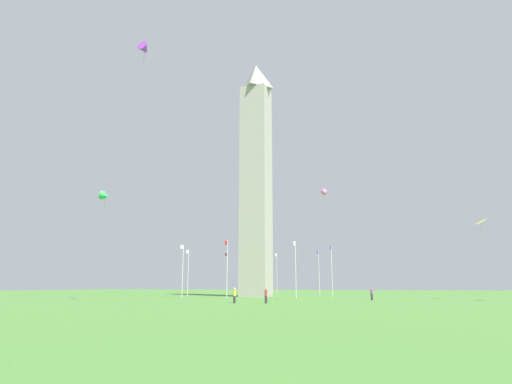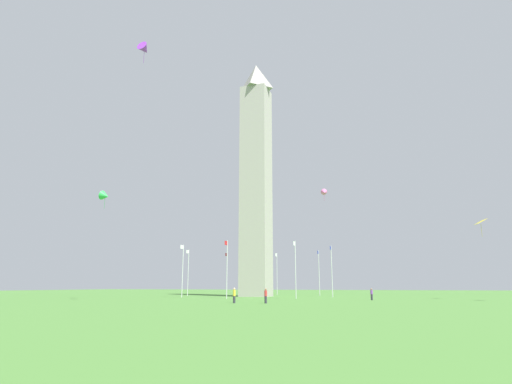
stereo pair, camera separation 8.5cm
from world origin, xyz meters
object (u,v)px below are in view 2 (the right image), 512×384
Objects in this scene: person_yellow_shirt at (234,295)px; kite_pink_delta at (324,192)px; flagpole_nw at (183,268)px; kite_green_delta at (105,196)px; flagpole_n at (227,267)px; flagpole_w at (188,271)px; kite_purple_delta at (144,49)px; flagpole_se at (319,271)px; flagpole_sw at (227,272)px; person_red_shirt at (266,296)px; kite_yellow_diamond at (481,222)px; obelisk_monument at (256,174)px; person_purple_shirt at (372,294)px; flagpole_e at (332,269)px; flagpole_ne at (295,267)px; flagpole_s at (277,272)px.

person_yellow_shirt is 0.96× the size of kite_pink_delta.
flagpole_nw is 3.53× the size of kite_green_delta.
flagpole_n is at bearing 141.88° from kite_green_delta.
flagpole_w is at bearing -175.63° from kite_green_delta.
kite_purple_delta reaches higher than kite_pink_delta.
flagpole_se is 1.00× the size of flagpole_sw.
person_yellow_shirt is (15.58, 7.46, -4.04)m from flagpole_n.
flagpole_se is 3.00× the size of kite_purple_delta.
person_red_shirt is 35.82m from kite_yellow_diamond.
flagpole_n is at bearing 0.00° from obelisk_monument.
obelisk_monument reaches higher than flagpole_se.
flagpole_w is at bearing -119.09° from kite_pink_delta.
kite_yellow_diamond is (-6.58, 15.71, 10.35)m from person_purple_shirt.
kite_green_delta is 0.85× the size of kite_purple_delta.
kite_green_delta is (29.46, -11.94, -9.37)m from obelisk_monument.
flagpole_e is (-14.19, 14.19, 0.00)m from flagpole_n.
flagpole_n is 38.67m from kite_yellow_diamond.
kite_green_delta reaches higher than flagpole_n.
person_red_shirt is at bearing 47.81° from flagpole_nw.
obelisk_monument is 5.20× the size of flagpole_sw.
kite_green_delta is at bearing 4.37° from flagpole_w.
flagpole_e reaches higher than person_yellow_shirt.
flagpole_se is at bearing 160.31° from kite_purple_delta.
flagpole_e is 29.65m from person_red_shirt.
kite_green_delta is (39.44, -1.91, 9.16)m from flagpole_sw.
flagpole_e is at bearing -35.35° from person_purple_shirt.
flagpole_nw is at bearing 39.34° from person_yellow_shirt.
kite_pink_delta reaches higher than person_yellow_shirt.
obelisk_monument is 38.13m from person_yellow_shirt.
kite_pink_delta reaches higher than flagpole_nw.
flagpole_s is at bearing -157.50° from flagpole_ne.
flagpole_e is 1.00× the size of flagpole_nw.
kite_green_delta reaches higher than person_yellow_shirt.
kite_pink_delta is 0.71× the size of kite_green_delta.
kite_green_delta is at bearing -48.60° from flagpole_ne.
kite_pink_delta is at bearing 27.49° from flagpole_s.
person_yellow_shirt is at bearing 101.11° from kite_purple_delta.
person_red_shirt reaches higher than person_purple_shirt.
person_yellow_shirt is at bearing 73.71° from person_purple_shirt.
kite_green_delta is at bearing -29.13° from flagpole_se.
kite_green_delta is at bearing -15.32° from flagpole_s.
flagpole_s is 1.00× the size of flagpole_sw.
kite_yellow_diamond is at bearing 114.05° from kite_green_delta.
flagpole_se is 29.47m from kite_pink_delta.
person_purple_shirt is 18.68m from person_red_shirt.
obelisk_monument is 5.20× the size of flagpole_n.
flagpole_ne and flagpole_nw have the same top height.
person_yellow_shirt is at bearing 23.73° from flagpole_sw.
kite_purple_delta is (2.47, -12.55, 32.61)m from person_yellow_shirt.
kite_pink_delta is 31.97m from kite_purple_delta.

